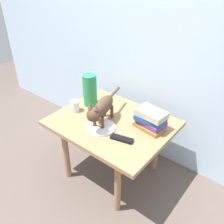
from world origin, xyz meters
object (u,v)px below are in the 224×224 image
(plate, at_px, (101,127))
(book_stack, at_px, (151,119))
(cat, at_px, (102,108))
(tv_remote, at_px, (122,139))
(bread_roll, at_px, (101,123))
(green_vase, at_px, (90,90))
(candle_jar, at_px, (75,107))
(side_table, at_px, (112,128))

(plate, distance_m, book_stack, 0.34)
(plate, relative_size, cat, 0.43)
(plate, relative_size, book_stack, 0.92)
(cat, distance_m, tv_remote, 0.25)
(book_stack, height_order, tv_remote, book_stack)
(bread_roll, distance_m, cat, 0.10)
(green_vase, bearing_deg, cat, -31.04)
(bread_roll, bearing_deg, tv_remote, -5.90)
(candle_jar, bearing_deg, book_stack, 16.51)
(side_table, bearing_deg, tv_remote, -34.59)
(side_table, xyz_separation_m, green_vase, (-0.29, 0.08, 0.19))
(green_vase, relative_size, candle_jar, 3.00)
(book_stack, bearing_deg, green_vase, -177.80)
(side_table, height_order, tv_remote, tv_remote)
(side_table, height_order, bread_roll, bread_roll)
(side_table, bearing_deg, green_vase, 164.08)
(cat, distance_m, book_stack, 0.34)
(bread_roll, bearing_deg, plate, -37.80)
(bread_roll, xyz_separation_m, book_stack, (0.27, 0.21, 0.03))
(cat, relative_size, tv_remote, 3.10)
(side_table, height_order, green_vase, green_vase)
(side_table, relative_size, book_stack, 3.79)
(plate, relative_size, candle_jar, 2.37)
(side_table, bearing_deg, cat, -115.83)
(book_stack, height_order, green_vase, green_vase)
(book_stack, relative_size, tv_remote, 1.46)
(plate, xyz_separation_m, cat, (-0.03, 0.04, 0.13))
(cat, distance_m, candle_jar, 0.29)
(side_table, relative_size, plate, 4.12)
(cat, xyz_separation_m, tv_remote, (0.22, -0.06, -0.12))
(bread_roll, xyz_separation_m, tv_remote, (0.20, -0.02, -0.03))
(green_vase, height_order, candle_jar, green_vase)
(plate, bearing_deg, green_vase, 145.26)
(green_vase, bearing_deg, bread_roll, -34.64)
(bread_roll, relative_size, book_stack, 0.36)
(cat, height_order, tv_remote, cat)
(green_vase, relative_size, tv_remote, 1.70)
(bread_roll, distance_m, tv_remote, 0.20)
(plate, bearing_deg, candle_jar, 171.13)
(side_table, distance_m, plate, 0.13)
(candle_jar, bearing_deg, cat, -1.16)
(cat, xyz_separation_m, green_vase, (-0.25, 0.15, -0.00))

